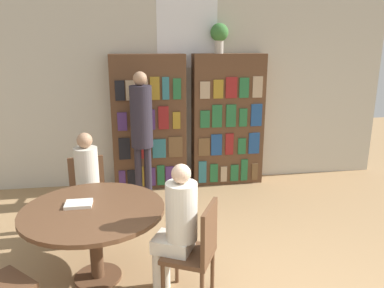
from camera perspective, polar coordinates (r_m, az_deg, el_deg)
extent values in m
cube|color=beige|center=(5.83, -0.76, 8.63)|extent=(6.40, 0.06, 3.00)
cube|color=white|center=(5.76, -0.74, 17.02)|extent=(0.90, 0.01, 1.10)
cube|color=brown|center=(5.67, -6.55, 3.27)|extent=(1.09, 0.32, 2.01)
cube|color=#4C2D6B|center=(5.73, -10.58, -5.26)|extent=(0.10, 0.02, 0.26)
cube|color=black|center=(5.72, -9.17, -5.18)|extent=(0.12, 0.02, 0.27)
cube|color=olive|center=(5.71, -7.73, -4.92)|extent=(0.08, 0.02, 0.31)
cube|color=#4C2D6B|center=(5.72, -6.16, -4.97)|extent=(0.11, 0.02, 0.28)
cube|color=#236638|center=(5.72, -4.77, -4.76)|extent=(0.11, 0.02, 0.31)
cube|color=#4C2D6B|center=(5.74, -3.43, -4.81)|extent=(0.12, 0.02, 0.29)
cube|color=navy|center=(5.75, -1.94, -4.70)|extent=(0.11, 0.02, 0.30)
cube|color=black|center=(5.58, -10.24, -0.72)|extent=(0.16, 0.02, 0.32)
cube|color=maroon|center=(5.58, -7.67, -0.63)|extent=(0.18, 0.02, 0.32)
cube|color=#2D707A|center=(5.59, -5.03, -0.68)|extent=(0.20, 0.02, 0.29)
cube|color=brown|center=(5.61, -2.53, -0.44)|extent=(0.21, 0.02, 0.32)
cube|color=#4C2D6B|center=(5.49, -10.59, 3.39)|extent=(0.13, 0.02, 0.27)
cube|color=#4C2D6B|center=(5.48, -8.61, 3.75)|extent=(0.15, 0.02, 0.32)
cube|color=#4C2D6B|center=(5.48, -6.46, 3.70)|extent=(0.15, 0.02, 0.30)
cube|color=maroon|center=(5.49, -4.36, 4.00)|extent=(0.15, 0.02, 0.34)
cube|color=olive|center=(5.52, -2.38, 3.62)|extent=(0.11, 0.02, 0.25)
cube|color=black|center=(5.41, -10.94, 7.98)|extent=(0.14, 0.02, 0.28)
cube|color=tan|center=(5.41, -9.35, 8.06)|extent=(0.13, 0.02, 0.28)
cube|color=tan|center=(5.41, -7.42, 8.20)|extent=(0.13, 0.02, 0.29)
cube|color=olive|center=(5.42, -5.68, 8.43)|extent=(0.13, 0.02, 0.33)
cube|color=#2D707A|center=(5.43, -4.03, 8.45)|extent=(0.10, 0.02, 0.32)
cube|color=#236638|center=(5.45, -2.31, 8.38)|extent=(0.12, 0.02, 0.30)
cube|color=brown|center=(5.84, 5.43, 3.66)|extent=(1.09, 0.32, 2.01)
cube|color=#2D707A|center=(5.79, 1.61, -4.29)|extent=(0.12, 0.02, 0.35)
cube|color=#236638|center=(5.84, 3.35, -4.45)|extent=(0.12, 0.02, 0.29)
cube|color=tan|center=(5.88, 4.86, -4.58)|extent=(0.10, 0.02, 0.24)
cube|color=#236638|center=(5.92, 6.48, -4.39)|extent=(0.12, 0.02, 0.26)
cube|color=#236638|center=(5.95, 7.95, -3.93)|extent=(0.11, 0.02, 0.35)
cube|color=brown|center=(6.01, 9.53, -4.18)|extent=(0.09, 0.02, 0.27)
cube|color=brown|center=(5.68, 1.85, -0.46)|extent=(0.17, 0.02, 0.28)
cube|color=navy|center=(5.71, 3.75, -0.13)|extent=(0.17, 0.02, 0.33)
cube|color=maroon|center=(5.75, 5.71, -0.01)|extent=(0.12, 0.02, 0.33)
cube|color=#236638|center=(5.82, 7.60, -0.32)|extent=(0.12, 0.02, 0.25)
cube|color=navy|center=(5.86, 9.42, 0.12)|extent=(0.17, 0.02, 0.33)
cube|color=#236638|center=(5.58, 1.98, 3.80)|extent=(0.14, 0.02, 0.26)
cube|color=#236638|center=(5.61, 3.83, 4.25)|extent=(0.15, 0.02, 0.34)
cube|color=#236638|center=(5.66, 5.96, 4.30)|extent=(0.15, 0.02, 0.34)
cube|color=#236638|center=(5.72, 7.80, 4.02)|extent=(0.12, 0.02, 0.27)
cube|color=navy|center=(5.77, 9.79, 4.36)|extent=(0.17, 0.02, 0.34)
cube|color=tan|center=(5.51, 1.99, 8.20)|extent=(0.15, 0.02, 0.25)
cube|color=olive|center=(5.55, 4.03, 8.34)|extent=(0.15, 0.02, 0.27)
cube|color=maroon|center=(5.59, 6.02, 8.53)|extent=(0.17, 0.02, 0.31)
cube|color=#236638|center=(5.65, 7.94, 8.48)|extent=(0.15, 0.02, 0.30)
cube|color=tan|center=(5.71, 9.95, 8.55)|extent=(0.15, 0.02, 0.31)
cylinder|color=#B7AD9E|center=(5.69, 4.15, 14.56)|extent=(0.13, 0.13, 0.19)
sphere|color=#387033|center=(5.69, 4.19, 16.60)|extent=(0.26, 0.26, 0.26)
cylinder|color=brown|center=(3.87, -14.10, -19.02)|extent=(0.44, 0.44, 0.03)
cylinder|color=brown|center=(3.69, -14.45, -14.61)|extent=(0.12, 0.12, 0.65)
cylinder|color=brown|center=(3.54, -14.82, -9.72)|extent=(1.29, 1.29, 0.04)
cube|color=brown|center=(4.48, -15.42, -8.28)|extent=(0.46, 0.46, 0.04)
cube|color=brown|center=(4.56, -15.78, -4.58)|extent=(0.40, 0.10, 0.45)
cylinder|color=brown|center=(4.42, -12.84, -11.56)|extent=(0.04, 0.04, 0.40)
cylinder|color=brown|center=(4.41, -17.32, -11.96)|extent=(0.04, 0.04, 0.40)
cylinder|color=brown|center=(4.73, -13.28, -9.76)|extent=(0.04, 0.04, 0.40)
cylinder|color=brown|center=(4.72, -17.45, -10.13)|extent=(0.04, 0.04, 0.40)
cube|color=brown|center=(3.32, -0.54, -16.46)|extent=(0.54, 0.54, 0.04)
cube|color=brown|center=(3.15, 2.65, -13.17)|extent=(0.21, 0.37, 0.45)
cylinder|color=brown|center=(3.36, -4.44, -20.63)|extent=(0.04, 0.04, 0.40)
cylinder|color=brown|center=(3.62, -2.34, -17.66)|extent=(0.04, 0.04, 0.40)
cylinder|color=brown|center=(3.53, 3.14, -18.55)|extent=(0.04, 0.04, 0.40)
cube|color=beige|center=(4.32, -15.38, -8.02)|extent=(0.31, 0.36, 0.12)
cylinder|color=beige|center=(4.28, -15.73, -3.79)|extent=(0.26, 0.26, 0.50)
sphere|color=#A37A5B|center=(4.19, -16.06, 0.53)|extent=(0.17, 0.17, 0.17)
cylinder|color=beige|center=(4.34, -14.07, -11.92)|extent=(0.10, 0.10, 0.44)
cylinder|color=beige|center=(4.33, -15.97, -12.09)|extent=(0.10, 0.10, 0.44)
cube|color=silver|center=(3.32, -2.92, -14.88)|extent=(0.41, 0.38, 0.12)
cylinder|color=silver|center=(3.15, -1.61, -10.23)|extent=(0.27, 0.27, 0.50)
sphere|color=#DBB293|center=(3.02, -1.66, -4.55)|extent=(0.16, 0.16, 0.16)
cylinder|color=silver|center=(3.44, -5.16, -19.20)|extent=(0.10, 0.10, 0.44)
cylinder|color=silver|center=(3.56, -4.21, -17.95)|extent=(0.10, 0.10, 0.44)
cylinder|color=#28232D|center=(5.34, -8.15, -4.43)|extent=(0.10, 0.10, 0.77)
cylinder|color=#28232D|center=(5.34, -6.70, -4.37)|extent=(0.10, 0.10, 0.77)
cylinder|color=#28232D|center=(5.12, -7.73, 4.13)|extent=(0.30, 0.30, 0.84)
sphere|color=#A37A5B|center=(5.05, -7.94, 9.85)|extent=(0.19, 0.19, 0.19)
cylinder|color=#28232D|center=(5.36, -6.91, 6.92)|extent=(0.07, 0.30, 0.07)
cube|color=silver|center=(3.61, -16.89, -8.74)|extent=(0.24, 0.18, 0.03)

